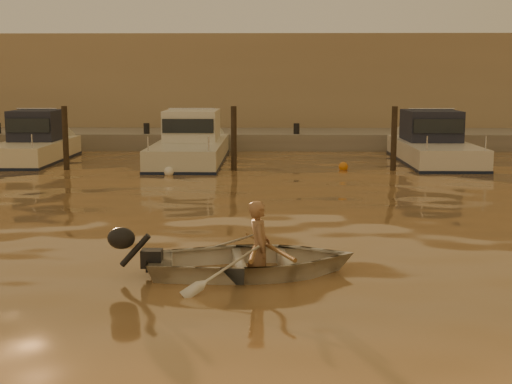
{
  "coord_description": "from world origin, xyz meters",
  "views": [
    {
      "loc": [
        0.9,
        -8.44,
        2.9
      ],
      "look_at": [
        0.66,
        4.84,
        0.75
      ],
      "focal_mm": 50.0,
      "sensor_mm": 36.0,
      "label": 1
    }
  ],
  "objects_px": {
    "moored_boat_1": "(33,143)",
    "moored_boat_2": "(190,144)",
    "moored_boat_4": "(434,144)",
    "waterfront_building": "(251,87)",
    "dinghy": "(252,261)",
    "person": "(259,247)"
  },
  "relations": [
    {
      "from": "moored_boat_4",
      "to": "waterfront_building",
      "type": "height_order",
      "value": "waterfront_building"
    },
    {
      "from": "waterfront_building",
      "to": "dinghy",
      "type": "bearing_deg",
      "value": -88.5
    },
    {
      "from": "moored_boat_1",
      "to": "moored_boat_2",
      "type": "bearing_deg",
      "value": 0.0
    },
    {
      "from": "moored_boat_1",
      "to": "moored_boat_2",
      "type": "distance_m",
      "value": 5.45
    },
    {
      "from": "dinghy",
      "to": "moored_boat_1",
      "type": "height_order",
      "value": "moored_boat_1"
    },
    {
      "from": "person",
      "to": "moored_boat_2",
      "type": "xyz_separation_m",
      "value": [
        -2.57,
        14.14,
        0.23
      ]
    },
    {
      "from": "dinghy",
      "to": "moored_boat_4",
      "type": "height_order",
      "value": "moored_boat_4"
    },
    {
      "from": "moored_boat_1",
      "to": "moored_boat_2",
      "type": "relative_size",
      "value": 0.78
    },
    {
      "from": "waterfront_building",
      "to": "moored_boat_2",
      "type": "bearing_deg",
      "value": -99.35
    },
    {
      "from": "person",
      "to": "waterfront_building",
      "type": "bearing_deg",
      "value": -5.78
    },
    {
      "from": "waterfront_building",
      "to": "moored_boat_1",
      "type": "bearing_deg",
      "value": -123.42
    },
    {
      "from": "moored_boat_1",
      "to": "moored_boat_2",
      "type": "xyz_separation_m",
      "value": [
        5.45,
        0.0,
        0.0
      ]
    },
    {
      "from": "dinghy",
      "to": "waterfront_building",
      "type": "distance_m",
      "value": 25.26
    },
    {
      "from": "moored_boat_1",
      "to": "waterfront_building",
      "type": "xyz_separation_m",
      "value": [
        7.26,
        11.0,
        1.77
      ]
    },
    {
      "from": "person",
      "to": "waterfront_building",
      "type": "xyz_separation_m",
      "value": [
        -0.76,
        25.14,
        2.0
      ]
    },
    {
      "from": "person",
      "to": "moored_boat_4",
      "type": "relative_size",
      "value": 0.2
    },
    {
      "from": "moored_boat_1",
      "to": "dinghy",
      "type": "bearing_deg",
      "value": -60.79
    },
    {
      "from": "dinghy",
      "to": "moored_boat_2",
      "type": "height_order",
      "value": "moored_boat_2"
    },
    {
      "from": "person",
      "to": "moored_boat_1",
      "type": "height_order",
      "value": "moored_boat_1"
    },
    {
      "from": "person",
      "to": "waterfront_building",
      "type": "height_order",
      "value": "waterfront_building"
    },
    {
      "from": "dinghy",
      "to": "moored_boat_1",
      "type": "bearing_deg",
      "value": 21.71
    },
    {
      "from": "dinghy",
      "to": "moored_boat_2",
      "type": "distance_m",
      "value": 14.38
    }
  ]
}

